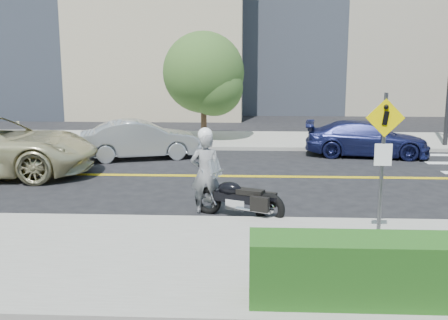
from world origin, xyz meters
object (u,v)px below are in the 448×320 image
object	(u,v)px
motorcyclist	(205,171)
motorcycle	(239,190)
parked_car_silver	(141,140)
parked_car_blue	(367,139)
pedestrian_sign	(383,152)

from	to	relation	value
motorcyclist	motorcycle	bearing A→B (deg)	149.51
parked_car_silver	parked_car_blue	bearing A→B (deg)	-101.48
motorcyclist	parked_car_silver	xyz separation A→B (m)	(-3.13, 7.21, -0.33)
pedestrian_sign	motorcycle	xyz separation A→B (m)	(-2.95, 1.71, -1.27)
motorcyclist	motorcycle	world-z (taller)	motorcyclist
pedestrian_sign	parked_car_silver	xyz separation A→B (m)	(-6.93, 9.30, -1.21)
pedestrian_sign	motorcyclist	xyz separation A→B (m)	(-3.80, 2.09, -0.88)
parked_car_blue	motorcyclist	bearing A→B (deg)	152.45
motorcyclist	parked_car_blue	world-z (taller)	motorcyclist
motorcycle	motorcyclist	bearing A→B (deg)	178.96
parked_car_blue	motorcycle	bearing A→B (deg)	157.74
motorcyclist	pedestrian_sign	bearing A→B (deg)	144.71
motorcycle	parked_car_blue	distance (m)	9.85
parked_car_silver	motorcycle	bearing A→B (deg)	-169.98
pedestrian_sign	motorcyclist	distance (m)	4.42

